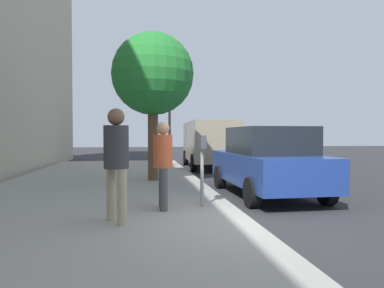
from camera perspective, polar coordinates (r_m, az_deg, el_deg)
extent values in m
plane|color=#2B2B2D|center=(6.27, 9.61, -13.09)|extent=(80.00, 80.00, 0.00)
cube|color=gray|center=(6.07, -19.25, -12.91)|extent=(28.00, 6.00, 0.15)
cylinder|color=gray|center=(7.07, 1.63, -5.42)|extent=(0.07, 0.07, 1.15)
cube|color=#383D42|center=(6.92, 1.77, 0.29)|extent=(0.16, 0.11, 0.26)
cube|color=#383D42|center=(7.11, 1.49, 0.32)|extent=(0.16, 0.11, 0.26)
cube|color=#268C33|center=(6.93, 2.26, 0.46)|extent=(0.10, 0.01, 0.10)
cube|color=#268C33|center=(7.12, 1.97, 0.49)|extent=(0.10, 0.01, 0.10)
cylinder|color=#47474C|center=(7.05, -4.76, -6.88)|extent=(0.15, 0.15, 0.80)
cylinder|color=#47474C|center=(6.69, -4.59, -7.34)|extent=(0.15, 0.15, 0.80)
cylinder|color=#D85933|center=(6.80, -4.69, -1.15)|extent=(0.37, 0.37, 0.63)
sphere|color=tan|center=(6.80, -4.70, 2.56)|extent=(0.25, 0.25, 0.25)
cylinder|color=tan|center=(6.12, -12.88, -7.81)|extent=(0.15, 0.15, 0.88)
cylinder|color=tan|center=(5.76, -11.16, -8.39)|extent=(0.15, 0.15, 0.88)
cylinder|color=#333338|center=(5.86, -12.09, -0.47)|extent=(0.40, 0.40, 0.70)
sphere|color=brown|center=(5.86, -12.12, 4.28)|extent=(0.27, 0.27, 0.27)
cube|color=navy|center=(9.39, 11.83, -3.82)|extent=(4.44, 1.93, 0.76)
cube|color=black|center=(9.17, 12.31, 0.55)|extent=(2.24, 1.74, 0.68)
cylinder|color=black|center=(10.53, 4.51, -5.30)|extent=(0.66, 0.23, 0.66)
cylinder|color=black|center=(11.08, 13.35, -5.00)|extent=(0.66, 0.23, 0.66)
cylinder|color=black|center=(7.81, 9.63, -7.70)|extent=(0.66, 0.23, 0.66)
cylinder|color=black|center=(8.54, 20.87, -6.99)|extent=(0.66, 0.23, 0.66)
cube|color=gray|center=(16.77, 2.79, 0.49)|extent=(5.26, 2.15, 1.80)
cylinder|color=black|center=(18.36, -1.00, -2.23)|extent=(0.77, 0.24, 0.76)
cylinder|color=black|center=(18.64, 4.83, -2.18)|extent=(0.77, 0.24, 0.76)
cylinder|color=black|center=(15.01, 0.26, -3.07)|extent=(0.77, 0.24, 0.76)
cylinder|color=black|center=(15.35, 7.32, -2.98)|extent=(0.77, 0.24, 0.76)
cylinder|color=brown|center=(11.22, -6.29, 0.75)|extent=(0.32, 0.32, 2.56)
sphere|color=#247A2F|center=(11.38, -6.32, 11.13)|extent=(2.57, 2.57, 2.57)
cylinder|color=black|center=(16.52, -3.63, 2.80)|extent=(0.12, 0.12, 3.60)
cube|color=black|center=(16.62, -2.94, 7.45)|extent=(0.24, 0.20, 0.76)
sphere|color=red|center=(16.66, -2.56, 8.27)|extent=(0.14, 0.14, 0.14)
sphere|color=orange|center=(16.63, -2.56, 7.45)|extent=(0.14, 0.14, 0.14)
sphere|color=green|center=(16.61, -2.56, 6.63)|extent=(0.14, 0.14, 0.14)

